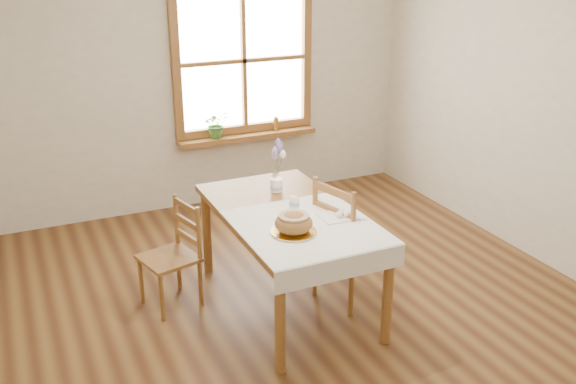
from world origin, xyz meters
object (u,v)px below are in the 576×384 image
(chair_left, at_px, (169,257))
(bread_plate, at_px, (294,232))
(dining_table, at_px, (288,222))
(chair_right, at_px, (352,239))
(flower_vase, at_px, (276,186))

(chair_left, bearing_deg, bread_plate, 29.35)
(dining_table, height_order, chair_right, chair_right)
(chair_left, distance_m, flower_vase, 0.97)
(flower_vase, bearing_deg, dining_table, -101.13)
(chair_right, bearing_deg, dining_table, 61.11)
(dining_table, xyz_separation_m, bread_plate, (-0.13, -0.37, 0.10))
(chair_left, bearing_deg, dining_table, 52.66)
(chair_right, relative_size, flower_vase, 9.41)
(chair_right, height_order, bread_plate, chair_right)
(dining_table, relative_size, flower_vase, 15.50)
(dining_table, bearing_deg, bread_plate, -108.93)
(flower_vase, bearing_deg, chair_left, -177.43)
(chair_right, bearing_deg, flower_vase, 23.59)
(chair_left, distance_m, chair_right, 1.36)
(bread_plate, bearing_deg, chair_right, 23.04)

